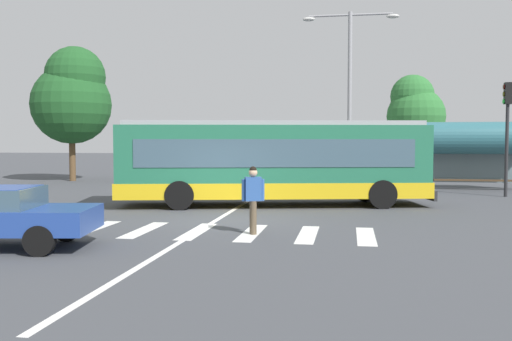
# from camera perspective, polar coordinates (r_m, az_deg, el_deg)

# --- Properties ---
(ground_plane) EXTENTS (160.00, 160.00, 0.00)m
(ground_plane) POSITION_cam_1_polar(r_m,az_deg,el_deg) (16.56, -3.13, -5.12)
(ground_plane) COLOR #424449
(city_transit_bus) EXTENTS (11.45, 4.92, 3.06)m
(city_transit_bus) POSITION_cam_1_polar(r_m,az_deg,el_deg) (20.12, 1.78, 0.89)
(city_transit_bus) COLOR black
(city_transit_bus) RESTS_ON ground_plane
(pedestrian_crossing_street) EXTENTS (0.56, 0.37, 1.72)m
(pedestrian_crossing_street) POSITION_cam_1_polar(r_m,az_deg,el_deg) (13.97, -0.30, -2.65)
(pedestrian_crossing_street) COLOR brown
(pedestrian_crossing_street) RESTS_ON ground_plane
(parked_car_teal) EXTENTS (2.32, 4.68, 1.35)m
(parked_car_teal) POSITION_cam_1_polar(r_m,az_deg,el_deg) (32.86, -0.19, 0.33)
(parked_car_teal) COLOR black
(parked_car_teal) RESTS_ON ground_plane
(parked_car_white) EXTENTS (2.02, 4.57, 1.35)m
(parked_car_white) POSITION_cam_1_polar(r_m,az_deg,el_deg) (32.83, 4.34, 0.32)
(parked_car_white) COLOR black
(parked_car_white) RESTS_ON ground_plane
(parked_car_silver) EXTENTS (2.02, 4.58, 1.35)m
(parked_car_silver) POSITION_cam_1_polar(r_m,az_deg,el_deg) (32.72, 9.27, 0.28)
(parked_car_silver) COLOR black
(parked_car_silver) RESTS_ON ground_plane
(traffic_light_far_corner) EXTENTS (0.33, 0.32, 4.78)m
(traffic_light_far_corner) POSITION_cam_1_polar(r_m,az_deg,el_deg) (25.45, 24.45, 4.72)
(traffic_light_far_corner) COLOR #28282B
(traffic_light_far_corner) RESTS_ON ground_plane
(bus_stop_shelter) EXTENTS (4.85, 1.54, 3.25)m
(bus_stop_shelter) POSITION_cam_1_polar(r_m,az_deg,el_deg) (28.56, 21.64, 3.01)
(bus_stop_shelter) COLOR #28282B
(bus_stop_shelter) RESTS_ON ground_plane
(twin_arm_street_lamp) EXTENTS (4.55, 0.32, 8.48)m
(twin_arm_street_lamp) POSITION_cam_1_polar(r_m,az_deg,el_deg) (27.20, 9.63, 9.19)
(twin_arm_street_lamp) COLOR #939399
(twin_arm_street_lamp) RESTS_ON ground_plane
(background_tree_left) EXTENTS (4.58, 4.58, 7.77)m
(background_tree_left) POSITION_cam_1_polar(r_m,az_deg,el_deg) (34.02, -18.37, 7.26)
(background_tree_left) COLOR brown
(background_tree_left) RESTS_ON ground_plane
(background_tree_right) EXTENTS (3.63, 3.63, 6.49)m
(background_tree_right) POSITION_cam_1_polar(r_m,az_deg,el_deg) (36.36, 16.05, 5.94)
(background_tree_right) COLOR brown
(background_tree_right) RESTS_ON ground_plane
(crosswalk_painted_stripes) EXTENTS (7.66, 2.68, 0.01)m
(crosswalk_painted_stripes) POSITION_cam_1_polar(r_m,az_deg,el_deg) (14.40, -3.33, -6.35)
(crosswalk_painted_stripes) COLOR silver
(crosswalk_painted_stripes) RESTS_ON ground_plane
(lane_center_line) EXTENTS (0.16, 24.00, 0.01)m
(lane_center_line) POSITION_cam_1_polar(r_m,az_deg,el_deg) (18.55, -2.58, -4.21)
(lane_center_line) COLOR silver
(lane_center_line) RESTS_ON ground_plane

